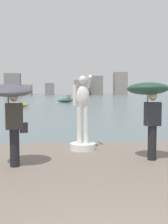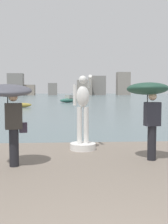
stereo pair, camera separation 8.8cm
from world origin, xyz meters
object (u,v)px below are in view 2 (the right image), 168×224
at_px(boat_near, 19,105).
at_px(boat_mid, 69,100).
at_px(onlooker_left, 9,100).
at_px(statue_white_figure, 83,124).
at_px(onlooker_right, 149,97).

distance_m(boat_near, boat_mid, 18.33).
bearing_deg(onlooker_left, statue_white_figure, 44.39).
bearing_deg(boat_mid, onlooker_right, -88.25).
bearing_deg(boat_near, statue_white_figure, -77.38).
xyz_separation_m(onlooker_left, boat_near, (-4.67, 30.70, -1.65)).
xyz_separation_m(onlooker_left, boat_mid, (1.94, 47.80, -1.46)).
bearing_deg(onlooker_left, boat_near, 98.64).
bearing_deg(onlooker_right, boat_mid, 91.75).
distance_m(statue_white_figure, boat_near, 29.65).
bearing_deg(statue_white_figure, boat_mid, 89.84).
bearing_deg(statue_white_figure, onlooker_left, -135.61).
bearing_deg(statue_white_figure, onlooker_right, -41.18).
bearing_deg(onlooker_left, onlooker_right, 6.60).
height_order(boat_near, boat_mid, boat_mid).
bearing_deg(statue_white_figure, boat_near, 102.62).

